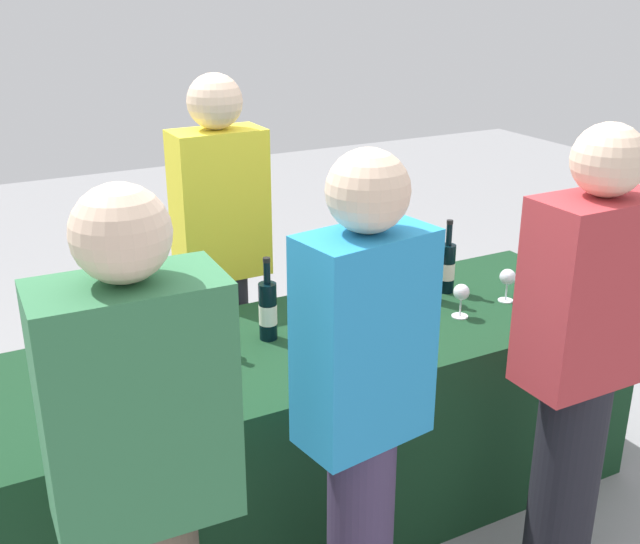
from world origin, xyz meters
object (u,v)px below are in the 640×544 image
(wine_glass_2, at_px, (384,310))
(guest_2, at_px, (581,358))
(wine_bottle_1, at_px, (206,323))
(guest_1, at_px, (363,408))
(wine_bottle_0, at_px, (116,325))
(wine_glass_4, at_px, (508,278))
(wine_bottle_2, at_px, (268,310))
(wine_glass_3, at_px, (461,294))
(wine_bottle_3, at_px, (428,273))
(wine_bottle_4, at_px, (447,267))
(wine_glass_1, at_px, (315,333))
(server_pouring, at_px, (222,254))
(wine_glass_0, at_px, (117,387))
(wine_glass_5, at_px, (534,282))
(guest_0, at_px, (146,488))

(wine_glass_2, height_order, guest_2, guest_2)
(wine_bottle_1, relative_size, guest_1, 0.19)
(wine_bottle_0, distance_m, wine_glass_4, 1.52)
(wine_bottle_2, xyz_separation_m, wine_glass_3, (0.73, -0.17, -0.02))
(guest_1, height_order, guest_2, guest_2)
(wine_bottle_0, distance_m, wine_bottle_3, 1.23)
(wine_glass_4, bearing_deg, wine_bottle_2, 172.14)
(wine_bottle_4, bearing_deg, wine_glass_1, -160.10)
(wine_bottle_2, bearing_deg, wine_glass_3, -13.35)
(server_pouring, bearing_deg, wine_glass_0, 51.28)
(wine_bottle_4, bearing_deg, wine_glass_4, -51.82)
(wine_bottle_4, height_order, wine_glass_1, wine_bottle_4)
(wine_bottle_0, relative_size, wine_bottle_1, 1.03)
(wine_bottle_3, height_order, wine_glass_1, wine_bottle_3)
(wine_glass_0, distance_m, server_pouring, 1.05)
(wine_bottle_4, height_order, wine_glass_3, wine_bottle_4)
(server_pouring, bearing_deg, wine_bottle_0, 37.49)
(wine_glass_1, distance_m, wine_glass_2, 0.31)
(wine_bottle_0, distance_m, wine_glass_3, 1.27)
(wine_bottle_4, distance_m, wine_glass_0, 1.48)
(wine_bottle_0, bearing_deg, wine_bottle_1, -22.71)
(wine_glass_4, distance_m, server_pouring, 1.17)
(wine_glass_5, height_order, guest_1, guest_1)
(server_pouring, height_order, guest_1, server_pouring)
(wine_glass_3, bearing_deg, guest_0, -156.53)
(wine_bottle_3, relative_size, wine_glass_0, 2.26)
(guest_1, bearing_deg, wine_bottle_4, 33.68)
(wine_bottle_3, bearing_deg, wine_bottle_4, 15.60)
(wine_glass_0, bearing_deg, wine_glass_5, 2.21)
(wine_bottle_2, distance_m, wine_glass_2, 0.42)
(wine_bottle_2, distance_m, wine_glass_5, 1.08)
(wine_glass_2, distance_m, wine_glass_3, 0.34)
(guest_0, bearing_deg, wine_glass_4, 23.27)
(guest_1, bearing_deg, wine_glass_3, 27.66)
(wine_bottle_0, bearing_deg, wine_glass_4, -9.97)
(wine_glass_4, bearing_deg, wine_glass_3, -171.91)
(wine_glass_2, bearing_deg, wine_bottle_0, 161.88)
(wine_glass_3, relative_size, wine_glass_4, 0.98)
(wine_bottle_0, bearing_deg, wine_glass_2, -18.12)
(wine_glass_5, bearing_deg, wine_glass_4, 138.92)
(guest_2, bearing_deg, wine_glass_3, 88.89)
(wine_bottle_0, bearing_deg, guest_0, -100.01)
(guest_1, distance_m, guest_2, 0.77)
(guest_2, bearing_deg, server_pouring, 116.42)
(wine_bottle_4, xyz_separation_m, wine_glass_0, (-1.44, -0.33, -0.01))
(guest_0, bearing_deg, wine_glass_2, 32.26)
(wine_glass_4, distance_m, guest_2, 0.71)
(wine_glass_2, xyz_separation_m, wine_glass_5, (0.68, -0.04, -0.01))
(wine_bottle_2, bearing_deg, wine_glass_4, -7.86)
(wine_glass_1, height_order, server_pouring, server_pouring)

